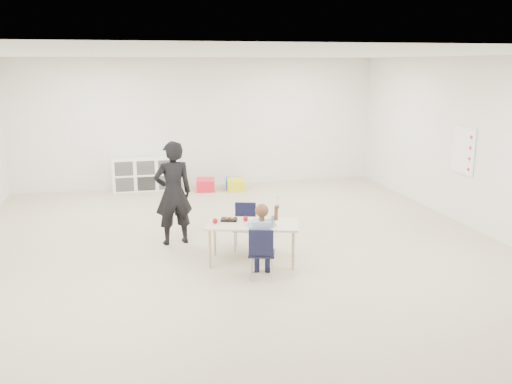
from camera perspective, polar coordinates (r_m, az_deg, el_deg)
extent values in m
plane|color=#BFB193|center=(8.01, -1.70, -6.16)|extent=(9.00, 9.00, 0.00)
plane|color=white|center=(7.55, -1.86, 14.29)|extent=(9.00, 9.00, 0.00)
cube|color=white|center=(12.06, -6.05, 7.25)|extent=(8.00, 0.02, 2.80)
cube|color=white|center=(3.50, 13.14, -8.53)|extent=(8.00, 0.02, 2.80)
cube|color=white|center=(9.30, 23.23, 4.40)|extent=(0.02, 9.00, 2.80)
cube|color=beige|center=(7.38, -0.37, -3.40)|extent=(1.36, 0.94, 0.03)
cube|color=black|center=(7.39, 0.69, -3.12)|extent=(0.26, 0.22, 0.03)
cube|color=black|center=(7.49, -2.85, -2.91)|extent=(0.26, 0.22, 0.03)
cube|color=white|center=(7.24, -0.57, -3.19)|extent=(0.09, 0.09, 0.10)
ellipsoid|color=tan|center=(7.26, 1.70, -3.29)|extent=(0.09, 0.09, 0.07)
sphere|color=maroon|center=(7.45, -1.10, -2.83)|extent=(0.07, 0.07, 0.07)
sphere|color=maroon|center=(7.36, -4.32, -3.05)|extent=(0.07, 0.07, 0.07)
cube|color=white|center=(11.91, -11.53, 1.87)|extent=(1.40, 0.40, 0.70)
cube|color=white|center=(9.79, 21.01, 4.12)|extent=(0.02, 0.60, 0.80)
imported|color=black|center=(8.20, -8.71, -0.12)|extent=(0.63, 0.47, 1.58)
cube|color=red|center=(11.73, -5.34, 0.76)|extent=(0.44, 0.54, 0.24)
cube|color=yellow|center=(11.71, -2.10, 0.77)|extent=(0.45, 0.54, 0.23)
cube|color=#1743B3|center=(11.87, -2.34, 0.90)|extent=(0.41, 0.49, 0.22)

